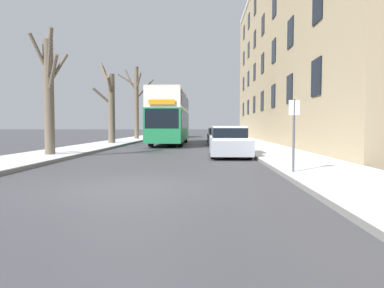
{
  "coord_description": "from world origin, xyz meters",
  "views": [
    {
      "loc": [
        1.91,
        -8.2,
        1.5
      ],
      "look_at": [
        1.08,
        14.42,
        0.32
      ],
      "focal_mm": 32.0,
      "sensor_mm": 36.0,
      "label": 1
    }
  ],
  "objects_px": {
    "bare_tree_left_2": "(136,101)",
    "parked_car_2": "(219,137)",
    "bare_tree_left_1": "(110,104)",
    "double_decker_bus": "(170,115)",
    "pedestrian_left_sidewalk": "(50,139)",
    "oncoming_van": "(180,128)",
    "street_sign_post": "(294,132)",
    "bare_tree_left_0": "(49,92)",
    "parked_car_0": "(229,143)",
    "parked_car_1": "(223,138)",
    "parked_car_3": "(217,135)"
  },
  "relations": [
    {
      "from": "bare_tree_left_0",
      "to": "parked_car_1",
      "type": "relative_size",
      "value": 1.52
    },
    {
      "from": "bare_tree_left_0",
      "to": "bare_tree_left_2",
      "type": "distance_m",
      "value": 21.2
    },
    {
      "from": "double_decker_bus",
      "to": "pedestrian_left_sidewalk",
      "type": "distance_m",
      "value": 12.51
    },
    {
      "from": "bare_tree_left_1",
      "to": "bare_tree_left_2",
      "type": "height_order",
      "value": "bare_tree_left_2"
    },
    {
      "from": "bare_tree_left_2",
      "to": "parked_car_1",
      "type": "relative_size",
      "value": 1.97
    },
    {
      "from": "parked_car_0",
      "to": "parked_car_1",
      "type": "bearing_deg",
      "value": 90.0
    },
    {
      "from": "parked_car_0",
      "to": "parked_car_2",
      "type": "relative_size",
      "value": 1.0
    },
    {
      "from": "bare_tree_left_2",
      "to": "parked_car_2",
      "type": "bearing_deg",
      "value": -46.33
    },
    {
      "from": "bare_tree_left_1",
      "to": "oncoming_van",
      "type": "distance_m",
      "value": 21.04
    },
    {
      "from": "bare_tree_left_2",
      "to": "double_decker_bus",
      "type": "relative_size",
      "value": 0.69
    },
    {
      "from": "street_sign_post",
      "to": "parked_car_2",
      "type": "bearing_deg",
      "value": 94.43
    },
    {
      "from": "parked_car_0",
      "to": "oncoming_van",
      "type": "xyz_separation_m",
      "value": [
        -4.63,
        31.06,
        0.53
      ]
    },
    {
      "from": "street_sign_post",
      "to": "oncoming_van",
      "type": "bearing_deg",
      "value": 99.07
    },
    {
      "from": "parked_car_3",
      "to": "oncoming_van",
      "type": "distance_m",
      "value": 14.82
    },
    {
      "from": "double_decker_bus",
      "to": "pedestrian_left_sidewalk",
      "type": "height_order",
      "value": "double_decker_bus"
    },
    {
      "from": "double_decker_bus",
      "to": "parked_car_0",
      "type": "bearing_deg",
      "value": -70.68
    },
    {
      "from": "bare_tree_left_1",
      "to": "pedestrian_left_sidewalk",
      "type": "xyz_separation_m",
      "value": [
        -0.24,
        -10.35,
        -2.4
      ]
    },
    {
      "from": "parked_car_1",
      "to": "oncoming_van",
      "type": "distance_m",
      "value": 25.3
    },
    {
      "from": "bare_tree_left_1",
      "to": "street_sign_post",
      "type": "xyz_separation_m",
      "value": [
        10.17,
        -17.22,
        -1.96
      ]
    },
    {
      "from": "bare_tree_left_1",
      "to": "parked_car_1",
      "type": "relative_size",
      "value": 1.7
    },
    {
      "from": "pedestrian_left_sidewalk",
      "to": "street_sign_post",
      "type": "height_order",
      "value": "street_sign_post"
    },
    {
      "from": "oncoming_van",
      "to": "bare_tree_left_0",
      "type": "bearing_deg",
      "value": -97.08
    },
    {
      "from": "parked_car_2",
      "to": "oncoming_van",
      "type": "height_order",
      "value": "oncoming_van"
    },
    {
      "from": "double_decker_bus",
      "to": "parked_car_2",
      "type": "height_order",
      "value": "double_decker_bus"
    },
    {
      "from": "bare_tree_left_0",
      "to": "pedestrian_left_sidewalk",
      "type": "height_order",
      "value": "bare_tree_left_0"
    },
    {
      "from": "bare_tree_left_0",
      "to": "oncoming_van",
      "type": "xyz_separation_m",
      "value": [
        3.95,
        31.81,
        -1.91
      ]
    },
    {
      "from": "bare_tree_left_1",
      "to": "double_decker_bus",
      "type": "xyz_separation_m",
      "value": [
        4.72,
        1.04,
        -0.87
      ]
    },
    {
      "from": "parked_car_2",
      "to": "oncoming_van",
      "type": "xyz_separation_m",
      "value": [
        -4.63,
        19.7,
        0.59
      ]
    },
    {
      "from": "bare_tree_left_0",
      "to": "bare_tree_left_1",
      "type": "distance_m",
      "value": 11.28
    },
    {
      "from": "bare_tree_left_0",
      "to": "parked_car_0",
      "type": "xyz_separation_m",
      "value": [
        8.58,
        0.74,
        -2.44
      ]
    },
    {
      "from": "street_sign_post",
      "to": "parked_car_3",
      "type": "bearing_deg",
      "value": 93.38
    },
    {
      "from": "bare_tree_left_0",
      "to": "parked_car_3",
      "type": "height_order",
      "value": "bare_tree_left_0"
    },
    {
      "from": "oncoming_van",
      "to": "street_sign_post",
      "type": "distance_m",
      "value": 38.22
    },
    {
      "from": "bare_tree_left_1",
      "to": "parked_car_0",
      "type": "distance_m",
      "value": 13.95
    },
    {
      "from": "bare_tree_left_1",
      "to": "bare_tree_left_2",
      "type": "xyz_separation_m",
      "value": [
        0.13,
        9.89,
        1.02
      ]
    },
    {
      "from": "parked_car_2",
      "to": "street_sign_post",
      "type": "distance_m",
      "value": 18.11
    },
    {
      "from": "parked_car_3",
      "to": "bare_tree_left_2",
      "type": "bearing_deg",
      "value": 158.38
    },
    {
      "from": "oncoming_van",
      "to": "pedestrian_left_sidewalk",
      "type": "xyz_separation_m",
      "value": [
        -4.39,
        -30.87,
        -0.35
      ]
    },
    {
      "from": "double_decker_bus",
      "to": "parked_car_0",
      "type": "height_order",
      "value": "double_decker_bus"
    },
    {
      "from": "parked_car_3",
      "to": "pedestrian_left_sidewalk",
      "type": "bearing_deg",
      "value": -118.22
    },
    {
      "from": "parked_car_2",
      "to": "parked_car_3",
      "type": "relative_size",
      "value": 1.04
    },
    {
      "from": "parked_car_0",
      "to": "street_sign_post",
      "type": "height_order",
      "value": "street_sign_post"
    },
    {
      "from": "bare_tree_left_0",
      "to": "oncoming_van",
      "type": "relative_size",
      "value": 1.19
    },
    {
      "from": "parked_car_3",
      "to": "double_decker_bus",
      "type": "bearing_deg",
      "value": -126.79
    },
    {
      "from": "bare_tree_left_1",
      "to": "bare_tree_left_2",
      "type": "distance_m",
      "value": 9.94
    },
    {
      "from": "parked_car_3",
      "to": "parked_car_1",
      "type": "bearing_deg",
      "value": -90.0
    },
    {
      "from": "parked_car_0",
      "to": "parked_car_1",
      "type": "distance_m",
      "value": 6.2
    },
    {
      "from": "bare_tree_left_0",
      "to": "parked_car_2",
      "type": "bearing_deg",
      "value": 54.69
    },
    {
      "from": "parked_car_0",
      "to": "parked_car_1",
      "type": "xyz_separation_m",
      "value": [
        -0.0,
        6.2,
        -0.01
      ]
    },
    {
      "from": "bare_tree_left_0",
      "to": "parked_car_0",
      "type": "distance_m",
      "value": 8.95
    }
  ]
}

